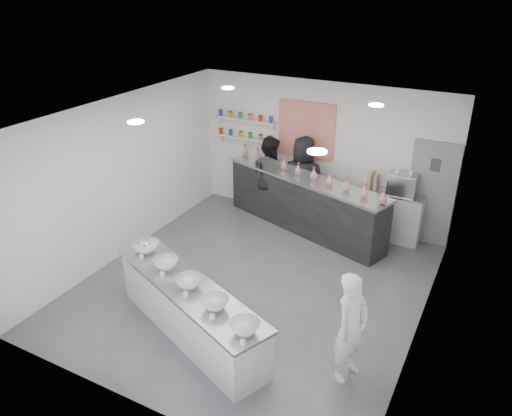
{
  "coord_description": "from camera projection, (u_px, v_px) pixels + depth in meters",
  "views": [
    {
      "loc": [
        3.42,
        -6.4,
        4.95
      ],
      "look_at": [
        -0.17,
        0.4,
        1.28
      ],
      "focal_mm": 35.0,
      "sensor_mm": 36.0,
      "label": 1
    }
  ],
  "objects": [
    {
      "name": "downlight_0",
      "position": [
        136.0,
        122.0,
        7.19
      ],
      "size": [
        0.24,
        0.24,
        0.02
      ],
      "primitive_type": "cylinder",
      "color": "white",
      "rests_on": "ceiling"
    },
    {
      "name": "prep_bowls",
      "position": [
        189.0,
        282.0,
        7.13
      ],
      "size": [
        2.95,
        1.62,
        0.16
      ],
      "primitive_type": null,
      "rotation": [
        0.0,
        0.0,
        -0.4
      ],
      "color": "white",
      "rests_on": "prep_counter"
    },
    {
      "name": "prep_counter",
      "position": [
        191.0,
        311.0,
        7.35
      ],
      "size": [
        3.11,
        1.84,
        0.84
      ],
      "primitive_type": "cube",
      "rotation": [
        0.0,
        0.0,
        -0.4
      ],
      "color": "#B8B8B2",
      "rests_on": "floor"
    },
    {
      "name": "left_wall",
      "position": [
        123.0,
        178.0,
        9.2
      ],
      "size": [
        0.0,
        6.0,
        6.0
      ],
      "primitive_type": "plane",
      "rotation": [
        1.57,
        0.0,
        1.57
      ],
      "color": "white",
      "rests_on": "floor"
    },
    {
      "name": "pattern_panel",
      "position": [
        306.0,
        130.0,
        10.37
      ],
      "size": [
        1.25,
        0.03,
        1.2
      ],
      "primitive_type": "cube",
      "color": "red",
      "rests_on": "back_wall"
    },
    {
      "name": "jar_shelf_upper",
      "position": [
        246.0,
        119.0,
        10.87
      ],
      "size": [
        1.45,
        0.22,
        0.04
      ],
      "primitive_type": "cube",
      "color": "silver",
      "rests_on": "back_wall"
    },
    {
      "name": "espresso_ledge",
      "position": [
        387.0,
        215.0,
        10.03
      ],
      "size": [
        1.36,
        0.43,
        1.01
      ],
      "primitive_type": "cube",
      "color": "#B8B8B2",
      "rests_on": "floor"
    },
    {
      "name": "right_wall",
      "position": [
        430.0,
        247.0,
        6.88
      ],
      "size": [
        0.0,
        6.0,
        6.0
      ],
      "primitive_type": "plane",
      "rotation": [
        1.57,
        0.0,
        -1.57
      ],
      "color": "white",
      "rests_on": "floor"
    },
    {
      "name": "back_door",
      "position": [
        431.0,
        194.0,
        9.63
      ],
      "size": [
        0.88,
        0.04,
        2.1
      ],
      "primitive_type": "cube",
      "color": "gray",
      "rests_on": "floor"
    },
    {
      "name": "woman_prep",
      "position": [
        351.0,
        328.0,
        6.43
      ],
      "size": [
        0.53,
        0.66,
        1.58
      ],
      "primitive_type": "imported",
      "rotation": [
        0.0,
        0.0,
        1.27
      ],
      "color": "white",
      "rests_on": "floor"
    },
    {
      "name": "label_cards",
      "position": [
        181.0,
        307.0,
        6.69
      ],
      "size": [
        2.66,
        0.04,
        0.07
      ],
      "primitive_type": null,
      "color": "white",
      "rests_on": "prep_counter"
    },
    {
      "name": "espresso_machine",
      "position": [
        403.0,
        184.0,
        9.63
      ],
      "size": [
        0.54,
        0.37,
        0.41
      ],
      "primitive_type": "cube",
      "color": "#93969E",
      "rests_on": "espresso_ledge"
    },
    {
      "name": "preserve_jars",
      "position": [
        245.0,
        126.0,
        10.91
      ],
      "size": [
        1.45,
        0.1,
        0.56
      ],
      "primitive_type": null,
      "color": "red",
      "rests_on": "jar_shelf_lower"
    },
    {
      "name": "ceiling",
      "position": [
        254.0,
        116.0,
        7.39
      ],
      "size": [
        6.0,
        6.0,
        0.0
      ],
      "primitive_type": "plane",
      "rotation": [
        3.14,
        0.0,
        0.0
      ],
      "color": "white",
      "rests_on": "floor"
    },
    {
      "name": "staff_right",
      "position": [
        303.0,
        181.0,
        10.45
      ],
      "size": [
        1.03,
        0.77,
        1.92
      ],
      "primitive_type": "imported",
      "rotation": [
        0.0,
        0.0,
        3.32
      ],
      "color": "black",
      "rests_on": "floor"
    },
    {
      "name": "back_wall",
      "position": [
        321.0,
        153.0,
        10.43
      ],
      "size": [
        5.5,
        0.0,
        5.5
      ],
      "primitive_type": "plane",
      "rotation": [
        1.57,
        0.0,
        0.0
      ],
      "color": "white",
      "rests_on": "floor"
    },
    {
      "name": "jar_shelf_lower",
      "position": [
        246.0,
        138.0,
        11.05
      ],
      "size": [
        1.45,
        0.22,
        0.04
      ],
      "primitive_type": "cube",
      "color": "silver",
      "rests_on": "back_wall"
    },
    {
      "name": "downlight_3",
      "position": [
        376.0,
        105.0,
        8.09
      ],
      "size": [
        0.24,
        0.24,
        0.02
      ],
      "primitive_type": "cylinder",
      "color": "white",
      "rests_on": "ceiling"
    },
    {
      "name": "cookie_bags",
      "position": [
        306.0,
        171.0,
        10.03
      ],
      "size": [
        3.62,
        1.3,
        0.27
      ],
      "primitive_type": null,
      "rotation": [
        0.0,
        0.0,
        -0.31
      ],
      "color": "pink",
      "rests_on": "back_bar"
    },
    {
      "name": "staff_left",
      "position": [
        269.0,
        177.0,
        10.81
      ],
      "size": [
        1.02,
        0.87,
        1.82
      ],
      "primitive_type": "imported",
      "rotation": [
        0.0,
        0.0,
        2.91
      ],
      "color": "black",
      "rests_on": "floor"
    },
    {
      "name": "cup_stacks",
      "position": [
        373.0,
        181.0,
        9.89
      ],
      "size": [
        0.24,
        0.24,
        0.32
      ],
      "primitive_type": null,
      "color": "tan",
      "rests_on": "espresso_ledge"
    },
    {
      "name": "downlight_1",
      "position": [
        317.0,
        151.0,
        6.01
      ],
      "size": [
        0.24,
        0.24,
        0.02
      ],
      "primitive_type": "cylinder",
      "color": "white",
      "rests_on": "ceiling"
    },
    {
      "name": "floor",
      "position": [
        254.0,
        285.0,
        8.68
      ],
      "size": [
        6.0,
        6.0,
        0.0
      ],
      "primitive_type": "plane",
      "color": "#515156",
      "rests_on": "ground"
    },
    {
      "name": "downlight_2",
      "position": [
        228.0,
        88.0,
        9.27
      ],
      "size": [
        0.24,
        0.24,
        0.02
      ],
      "primitive_type": "cylinder",
      "color": "white",
      "rests_on": "ceiling"
    },
    {
      "name": "sneeze_guard",
      "position": [
        295.0,
        174.0,
        9.82
      ],
      "size": [
        3.55,
        1.16,
        0.32
      ],
      "primitive_type": "cube",
      "rotation": [
        0.0,
        0.0,
        -0.31
      ],
      "color": "white",
      "rests_on": "back_bar"
    },
    {
      "name": "back_bar",
      "position": [
        305.0,
        203.0,
        10.35
      ],
      "size": [
        3.81,
        1.82,
        1.17
      ],
      "primitive_type": "cube",
      "rotation": [
        0.0,
        0.0,
        -0.31
      ],
      "color": "black",
      "rests_on": "floor"
    }
  ]
}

